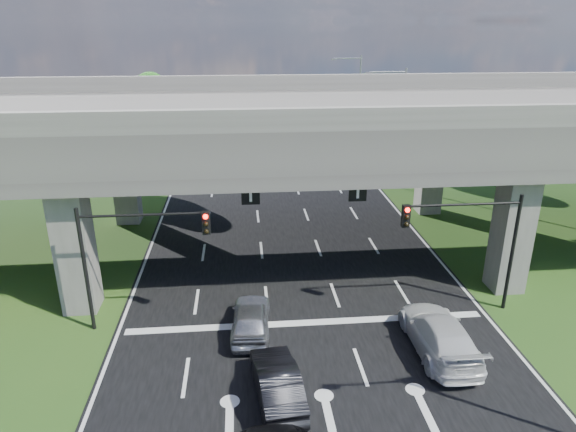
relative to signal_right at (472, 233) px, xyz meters
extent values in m
plane|color=#214616|center=(-7.82, -3.94, -4.19)|extent=(160.00, 160.00, 0.00)
cube|color=black|center=(-7.82, 6.06, -4.17)|extent=(18.00, 120.00, 0.03)
cube|color=#353330|center=(-7.82, 8.06, 3.81)|extent=(80.00, 15.00, 2.00)
cube|color=#5E5B56|center=(-7.82, 0.81, 5.31)|extent=(80.00, 0.50, 1.00)
cube|color=#5E5B56|center=(-7.82, 15.31, 5.31)|extent=(80.00, 0.50, 1.00)
cube|color=#5E5B56|center=(-18.82, 2.06, -0.69)|extent=(1.60, 1.60, 7.00)
cube|color=#5E5B56|center=(-18.82, 14.06, -0.69)|extent=(1.60, 1.60, 7.00)
cube|color=#5E5B56|center=(3.18, 2.06, -0.69)|extent=(1.60, 1.60, 7.00)
cube|color=#5E5B56|center=(3.18, 14.06, -0.69)|extent=(1.60, 1.60, 7.00)
cube|color=black|center=(-10.32, 1.06, 1.81)|extent=(0.85, 0.06, 0.85)
cube|color=black|center=(-5.32, 1.06, 1.81)|extent=(0.85, 0.06, 0.85)
cube|color=#9E9E99|center=(-33.82, 31.06, -2.19)|extent=(20.00, 10.00, 4.00)
cylinder|color=black|center=(2.18, 0.06, -1.19)|extent=(0.18, 0.18, 6.00)
cylinder|color=black|center=(-0.57, 0.06, 1.41)|extent=(5.50, 0.12, 0.12)
cube|color=black|center=(-3.32, -0.12, 1.01)|extent=(0.35, 0.28, 1.05)
sphere|color=#FF0C05|center=(-3.32, -0.28, 1.36)|extent=(0.22, 0.22, 0.22)
cylinder|color=black|center=(-17.82, 0.06, -1.19)|extent=(0.18, 0.18, 6.00)
cylinder|color=black|center=(-15.07, 0.06, 1.41)|extent=(5.50, 0.12, 0.12)
cube|color=black|center=(-12.32, -0.12, 1.01)|extent=(0.35, 0.28, 1.05)
sphere|color=#FF0C05|center=(-12.32, -0.28, 1.36)|extent=(0.22, 0.22, 0.22)
cylinder|color=gray|center=(2.68, 20.06, 0.81)|extent=(0.16, 0.16, 10.00)
cylinder|color=gray|center=(1.18, 20.06, 5.51)|extent=(3.00, 0.10, 0.10)
cube|color=gray|center=(-0.32, 20.06, 5.41)|extent=(0.60, 0.25, 0.18)
cylinder|color=gray|center=(2.68, 36.06, 0.81)|extent=(0.16, 0.16, 10.00)
cylinder|color=gray|center=(1.18, 36.06, 5.51)|extent=(3.00, 0.10, 0.10)
cube|color=gray|center=(-0.32, 36.06, 5.41)|extent=(0.60, 0.25, 0.18)
cylinder|color=black|center=(-21.82, 22.06, -2.54)|extent=(0.36, 0.36, 3.30)
sphere|color=#155016|center=(-21.82, 22.06, 0.46)|extent=(4.50, 4.50, 4.50)
sphere|color=#155016|center=(-21.42, 21.76, 1.81)|extent=(3.60, 3.60, 3.60)
sphere|color=#155016|center=(-22.12, 22.46, -0.44)|extent=(3.30, 3.30, 3.30)
cylinder|color=black|center=(-24.82, 30.06, -2.76)|extent=(0.36, 0.36, 2.86)
sphere|color=#155016|center=(-24.82, 30.06, -0.16)|extent=(3.90, 3.90, 3.90)
sphere|color=#155016|center=(-24.42, 29.76, 1.01)|extent=(3.12, 3.12, 3.12)
sphere|color=#155016|center=(-25.12, 30.46, -0.94)|extent=(2.86, 2.86, 2.86)
cylinder|color=black|center=(-20.82, 38.06, -2.43)|extent=(0.36, 0.36, 3.52)
sphere|color=#155016|center=(-20.82, 38.06, 0.77)|extent=(4.80, 4.80, 4.80)
sphere|color=#155016|center=(-20.42, 37.76, 2.21)|extent=(3.84, 3.84, 3.84)
sphere|color=#155016|center=(-21.12, 38.46, -0.19)|extent=(3.52, 3.52, 3.52)
cylinder|color=black|center=(5.18, 24.06, -2.65)|extent=(0.36, 0.36, 3.08)
sphere|color=#155016|center=(5.18, 24.06, 0.15)|extent=(4.20, 4.20, 4.20)
sphere|color=#155016|center=(5.58, 23.76, 1.41)|extent=(3.36, 3.36, 3.36)
sphere|color=#155016|center=(4.88, 24.46, -0.69)|extent=(3.08, 3.08, 3.08)
cylinder|color=black|center=(8.18, 32.06, -2.76)|extent=(0.36, 0.36, 2.86)
sphere|color=#155016|center=(8.18, 32.06, -0.16)|extent=(3.90, 3.90, 3.90)
sphere|color=#155016|center=(8.58, 31.76, 1.01)|extent=(3.12, 3.12, 3.12)
sphere|color=#155016|center=(7.88, 32.46, -0.94)|extent=(2.86, 2.86, 2.86)
cylinder|color=black|center=(4.18, 40.06, -2.54)|extent=(0.36, 0.36, 3.30)
sphere|color=#155016|center=(4.18, 40.06, 0.46)|extent=(4.50, 4.50, 4.50)
sphere|color=#155016|center=(4.58, 39.76, 1.81)|extent=(3.60, 3.60, 3.60)
sphere|color=#155016|center=(3.88, 40.46, -0.44)|extent=(3.30, 3.30, 3.30)
imported|color=#A9AAB1|center=(-10.49, -0.94, -3.42)|extent=(2.04, 4.44, 1.47)
imported|color=black|center=(-9.62, -5.50, -3.42)|extent=(2.01, 4.60, 1.47)
imported|color=silver|center=(-2.42, -3.13, -3.34)|extent=(2.31, 5.65, 1.64)
camera|label=1|loc=(-10.68, -21.30, 9.32)|focal=32.00mm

